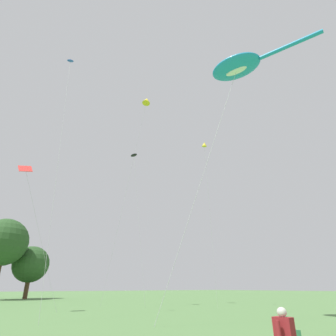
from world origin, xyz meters
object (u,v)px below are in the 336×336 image
(small_kite_triangle_green, at_px, (146,101))
(tree_oak_left, at_px, (31,264))
(tree_oak_right, at_px, (4,242))
(small_kite_diamond_red, at_px, (204,146))
(big_show_kite, at_px, (238,67))
(small_kite_bird_shape, at_px, (69,73))
(small_kite_streamer_purple, at_px, (134,157))
(small_kite_stunt_black, at_px, (26,173))

(small_kite_triangle_green, bearing_deg, tree_oak_left, 165.04)
(tree_oak_right, bearing_deg, small_kite_diamond_red, -64.77)
(big_show_kite, xyz_separation_m, small_kite_bird_shape, (-9.23, 11.81, 2.85))
(big_show_kite, height_order, small_kite_streamer_purple, big_show_kite)
(big_show_kite, distance_m, small_kite_stunt_black, 20.12)
(small_kite_triangle_green, height_order, small_kite_bird_shape, small_kite_triangle_green)
(big_show_kite, height_order, tree_oak_left, big_show_kite)
(small_kite_triangle_green, xyz_separation_m, small_kite_bird_shape, (-12.17, -5.78, -5.65))
(big_show_kite, bearing_deg, small_kite_streamer_purple, -21.58)
(small_kite_diamond_red, relative_size, small_kite_bird_shape, 0.84)
(tree_oak_left, bearing_deg, small_kite_stunt_black, -105.55)
(big_show_kite, distance_m, small_kite_bird_shape, 15.26)
(tree_oak_left, bearing_deg, small_kite_triangle_green, -80.86)
(big_show_kite, relative_size, tree_oak_right, 1.41)
(small_kite_triangle_green, xyz_separation_m, tree_oak_right, (-10.08, 26.56, -17.12))
(small_kite_stunt_black, distance_m, tree_oak_right, 28.27)
(big_show_kite, relative_size, small_kite_diamond_red, 0.96)
(small_kite_stunt_black, bearing_deg, big_show_kite, 26.69)
(small_kite_diamond_red, height_order, small_kite_triangle_green, small_kite_triangle_green)
(small_kite_diamond_red, height_order, tree_oak_left, small_kite_diamond_red)
(tree_oak_right, bearing_deg, small_kite_triangle_green, -69.23)
(big_show_kite, bearing_deg, small_kite_stunt_black, 14.84)
(tree_oak_right, bearing_deg, small_kite_streamer_purple, -72.91)
(small_kite_diamond_red, relative_size, tree_oak_right, 1.48)
(big_show_kite, xyz_separation_m, small_kite_diamond_red, (8.07, 11.88, 0.70))
(small_kite_diamond_red, bearing_deg, small_kite_stunt_black, -25.22)
(tree_oak_right, bearing_deg, big_show_kite, -80.82)
(small_kite_streamer_purple, distance_m, tree_oak_right, 29.30)
(tree_oak_right, bearing_deg, small_kite_stunt_black, -96.51)
(small_kite_diamond_red, distance_m, small_kite_triangle_green, 10.95)
(small_kite_stunt_black, xyz_separation_m, tree_oak_right, (3.19, 27.97, -2.61))
(small_kite_triangle_green, relative_size, tree_oak_right, 2.11)
(small_kite_diamond_red, bearing_deg, tree_oak_left, -86.34)
(small_kite_bird_shape, xyz_separation_m, tree_oak_right, (2.10, 32.34, -11.48))
(small_kite_diamond_red, height_order, small_kite_streamer_purple, small_kite_diamond_red)
(small_kite_diamond_red, relative_size, small_kite_stunt_black, 1.52)
(small_kite_triangle_green, distance_m, tree_oak_right, 33.17)
(big_show_kite, height_order, tree_oak_right, big_show_kite)
(small_kite_streamer_purple, bearing_deg, big_show_kite, -7.74)
(small_kite_streamer_purple, distance_m, small_kite_stunt_black, 12.66)
(small_kite_triangle_green, relative_size, tree_oak_left, 3.03)
(small_kite_diamond_red, bearing_deg, small_kite_bird_shape, -11.83)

